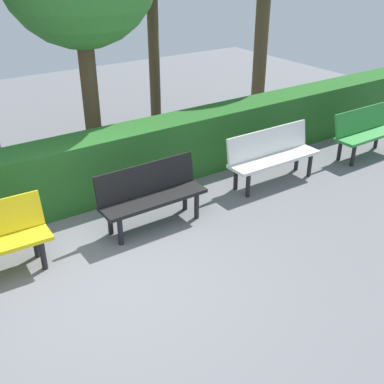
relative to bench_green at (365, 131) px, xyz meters
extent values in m
plane|color=slate|center=(5.43, 0.65, -0.48)|extent=(20.18, 20.18, 0.00)
cube|color=#2D8C38|center=(0.00, 0.07, -0.06)|extent=(1.35, 0.42, 0.05)
cube|color=#2D8C38|center=(0.00, -0.12, 0.17)|extent=(1.35, 0.14, 0.42)
cylinder|color=black|center=(-0.53, -0.08, -0.28)|extent=(0.07, 0.07, 0.39)
cylinder|color=black|center=(0.53, 0.22, -0.28)|extent=(0.07, 0.07, 0.39)
cylinder|color=black|center=(0.53, -0.08, -0.28)|extent=(0.07, 0.07, 0.39)
cube|color=white|center=(2.12, -0.08, -0.06)|extent=(1.64, 0.44, 0.05)
cube|color=white|center=(2.12, -0.27, 0.17)|extent=(1.64, 0.12, 0.42)
cylinder|color=black|center=(1.46, 0.08, -0.28)|extent=(0.07, 0.07, 0.39)
cylinder|color=black|center=(1.45, -0.22, -0.28)|extent=(0.07, 0.07, 0.39)
cylinder|color=black|center=(2.79, 0.06, -0.28)|extent=(0.07, 0.07, 0.39)
cylinder|color=black|center=(2.79, -0.24, -0.28)|extent=(0.07, 0.07, 0.39)
cube|color=black|center=(4.41, -0.01, -0.06)|extent=(1.50, 0.43, 0.05)
cube|color=black|center=(4.41, -0.20, 0.17)|extent=(1.50, 0.12, 0.42)
cylinder|color=black|center=(3.81, 0.15, -0.28)|extent=(0.07, 0.07, 0.39)
cylinder|color=black|center=(3.81, -0.15, -0.28)|extent=(0.07, 0.07, 0.39)
cylinder|color=black|center=(5.01, 0.14, -0.28)|extent=(0.07, 0.07, 0.39)
cylinder|color=black|center=(5.01, -0.16, -0.28)|extent=(0.07, 0.07, 0.39)
cylinder|color=black|center=(6.00, 0.10, -0.28)|extent=(0.07, 0.07, 0.39)
cylinder|color=black|center=(5.99, -0.20, -0.28)|extent=(0.07, 0.07, 0.39)
cube|color=#266023|center=(4.45, -1.21, 0.02)|extent=(16.18, 0.64, 1.00)
cylinder|color=brown|center=(-0.16, -3.08, 1.04)|extent=(0.30, 0.30, 3.03)
cylinder|color=brown|center=(2.40, -3.35, 1.05)|extent=(0.22, 0.22, 3.05)
cylinder|color=brown|center=(4.15, -2.49, 0.76)|extent=(0.28, 0.28, 2.47)
camera|label=1|loc=(7.19, 4.95, 3.00)|focal=44.62mm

